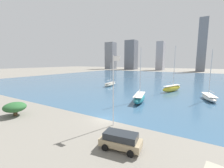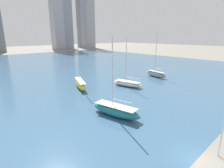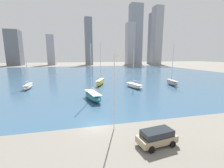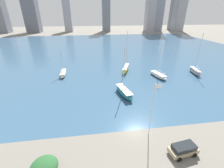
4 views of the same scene
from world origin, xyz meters
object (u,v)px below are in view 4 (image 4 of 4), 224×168
(sailboat_teal, at_px, (124,92))
(sailboat_white, at_px, (158,75))
(sailboat_yellow, at_px, (126,69))
(parked_suv_tan, at_px, (183,149))
(flag_pole, at_px, (152,109))
(sailboat_cream, at_px, (63,73))
(sailboat_gray, at_px, (195,71))

(sailboat_teal, height_order, sailboat_white, sailboat_teal)
(sailboat_yellow, height_order, parked_suv_tan, sailboat_yellow)
(flag_pole, bearing_deg, sailboat_teal, 95.98)
(flag_pole, relative_size, sailboat_cream, 1.14)
(sailboat_teal, distance_m, sailboat_yellow, 19.12)
(sailboat_teal, xyz_separation_m, sailboat_yellow, (4.63, 18.55, 0.11))
(sailboat_teal, relative_size, sailboat_white, 1.03)
(sailboat_cream, bearing_deg, flag_pole, -59.15)
(sailboat_gray, xyz_separation_m, sailboat_cream, (-49.93, 5.18, -0.25))
(sailboat_white, xyz_separation_m, sailboat_yellow, (-10.47, 7.38, 0.33))
(sailboat_white, relative_size, parked_suv_tan, 2.64)
(sailboat_teal, bearing_deg, sailboat_yellow, 63.44)
(sailboat_white, distance_m, sailboat_yellow, 12.82)
(sailboat_gray, height_order, parked_suv_tan, sailboat_gray)
(sailboat_cream, bearing_deg, sailboat_teal, -43.73)
(sailboat_gray, distance_m, sailboat_cream, 50.20)
(flag_pole, height_order, parked_suv_tan, flag_pole)
(sailboat_gray, xyz_separation_m, sailboat_yellow, (-25.80, 6.13, 0.08))
(sailboat_teal, xyz_separation_m, sailboat_cream, (-19.49, 17.61, -0.22))
(flag_pole, height_order, sailboat_gray, sailboat_gray)
(sailboat_teal, height_order, parked_suv_tan, sailboat_teal)
(sailboat_teal, distance_m, sailboat_gray, 32.87)
(flag_pole, distance_m, sailboat_white, 30.38)
(sailboat_teal, relative_size, parked_suv_tan, 2.71)
(sailboat_gray, bearing_deg, sailboat_white, -164.96)
(flag_pole, bearing_deg, sailboat_cream, 122.49)
(sailboat_white, bearing_deg, sailboat_yellow, 131.05)
(flag_pole, height_order, sailboat_cream, flag_pole)
(sailboat_white, height_order, parked_suv_tan, sailboat_white)
(sailboat_gray, distance_m, parked_suv_tan, 41.42)
(sailboat_cream, bearing_deg, sailboat_yellow, 0.60)
(sailboat_cream, distance_m, sailboat_white, 35.19)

